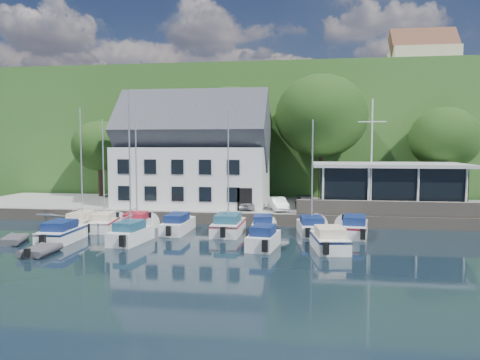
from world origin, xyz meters
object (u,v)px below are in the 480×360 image
Objects in this scene: boat_r2_3 at (263,236)px; flagpole at (372,156)px; harbor_building at (194,159)px; boat_r1_4 at (228,172)px; boat_r1_0 at (82,175)px; boat_r1_7 at (354,225)px; boat_r2_0 at (62,231)px; boat_r1_5 at (263,224)px; club_pavilion at (387,186)px; boat_r1_2 at (136,173)px; boat_r2_1 at (130,175)px; car_blue at (336,204)px; boat_r2_4 at (330,238)px; car_dgrey at (307,204)px; car_silver at (249,203)px; boat_r1_1 at (103,177)px; dinghy_1 at (40,249)px; boat_r1_3 at (178,223)px; boat_r1_6 at (312,179)px; car_white at (278,204)px; dinghy_0 at (14,238)px.

flagpole is at bearing 60.14° from boat_r2_3.
harbor_building is 1.53× the size of boat_r1_4.
boat_r1_0 reaches higher than boat_r1_7.
boat_r1_5 is at bearing 20.10° from boat_r2_0.
boat_r1_2 reaches higher than club_pavilion.
boat_r2_1 is at bearing -36.23° from boat_r1_0.
boat_r1_5 is 5.31m from boat_r2_3.
car_blue is 5.11m from flagpole.
boat_r2_3 is 0.91× the size of boat_r2_4.
car_dgrey is 9.18m from boat_r1_4.
boat_r1_0 reaches higher than car_silver.
harbor_building is 4.20× the size of car_silver.
boat_r1_2 reaches higher than boat_r2_4.
boat_r1_1 is 5.93m from boat_r2_1.
dinghy_1 is (-21.55, -14.16, -5.46)m from flagpole.
boat_r1_7 is 2.24× the size of dinghy_1.
boat_r1_2 is 1.44× the size of boat_r1_7.
flagpole reaches higher than boat_r1_1.
club_pavilion reaches higher than dinghy_1.
harbor_building is 15.90m from boat_r2_0.
boat_r1_4 is at bearing 140.08° from boat_r2_4.
boat_r1_3 is 10.84m from boat_r1_6.
car_white is 14.91m from boat_r1_1.
dinghy_0 is at bearing -166.11° from boat_r2_0.
boat_r1_4 is 6.76m from boat_r2_3.
boat_r1_2 reaches higher than boat_r1_6.
boat_r2_0 is at bearing -113.32° from harbor_building.
boat_r2_3 is (8.06, -13.92, -4.58)m from harbor_building.
boat_r1_1 is at bearing -172.41° from car_white.
boat_r1_4 is (7.22, 0.06, 0.15)m from boat_r1_2.
boat_r1_0 is 1.46× the size of boat_r2_0.
club_pavilion is 26.38m from boat_r1_0.
boat_r1_6 reaches higher than car_silver.
boat_r1_3 is 8.49m from boat_r2_3.
dinghy_0 is at bearing -157.49° from car_dgrey.
boat_r1_0 is at bearing -179.65° from boat_r1_4.
boat_r2_1 reaches higher than boat_r1_6.
boat_r1_0 is (-20.23, -6.55, 2.79)m from car_blue.
dinghy_0 is at bearing -150.53° from boat_r1_3.
dinghy_1 is at bearing -54.18° from dinghy_0.
boat_r2_1 reaches higher than boat_r1_3.
car_white is 12.64m from boat_r1_2.
boat_r1_2 is 15.71m from boat_r2_4.
car_blue is 14.03m from boat_r1_3.
boat_r1_3 is 8.46m from boat_r2_0.
boat_r1_0 reaches higher than boat_r1_6.
boat_r1_6 reaches higher than boat_r1_5.
boat_r1_1 is (-15.88, -6.15, 2.63)m from car_dgrey.
boat_r1_5 is 17.77m from dinghy_0.
car_white is 1.29× the size of dinghy_0.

